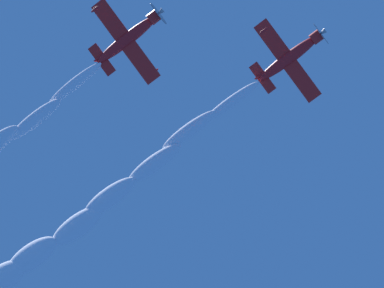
# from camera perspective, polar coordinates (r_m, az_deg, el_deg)

# --- Properties ---
(airplane_lead) EXTENTS (6.56, 6.47, 3.09)m
(airplane_lead) POSITION_cam_1_polar(r_m,az_deg,el_deg) (63.02, 7.41, 6.51)
(airplane_lead) COLOR red
(airplane_left_wingman) EXTENTS (6.52, 6.51, 3.07)m
(airplane_left_wingman) POSITION_cam_1_polar(r_m,az_deg,el_deg) (61.32, -4.71, 7.96)
(airplane_left_wingman) COLOR red
(smoke_trail_lead) EXTENTS (29.65, 23.86, 3.87)m
(smoke_trail_lead) POSITION_cam_1_polar(r_m,az_deg,el_deg) (68.87, -11.26, -7.73)
(smoke_trail_lead) COLOR white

